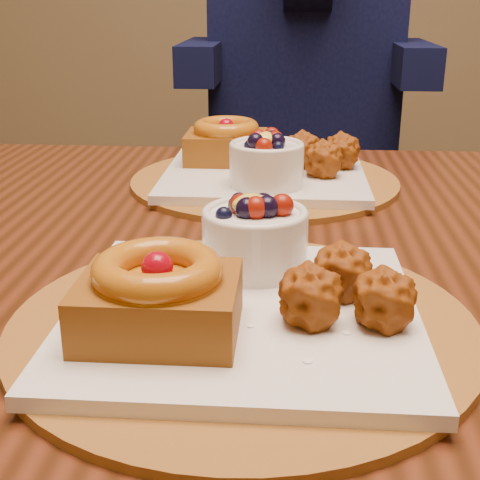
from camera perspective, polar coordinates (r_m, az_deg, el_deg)
name	(u,v)px	position (r m, az deg, el deg)	size (l,w,h in m)	color
dining_table	(256,298)	(0.78, 1.37, -4.98)	(1.60, 0.90, 0.76)	#321709
place_setting_near	(239,294)	(0.54, -0.08, -4.63)	(0.38, 0.38, 0.09)	#633412
place_setting_far	(262,165)	(0.95, 1.89, 6.39)	(0.38, 0.38, 0.09)	#633412
chair_far	(298,182)	(1.80, 4.98, 4.92)	(0.48, 0.48, 0.97)	black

